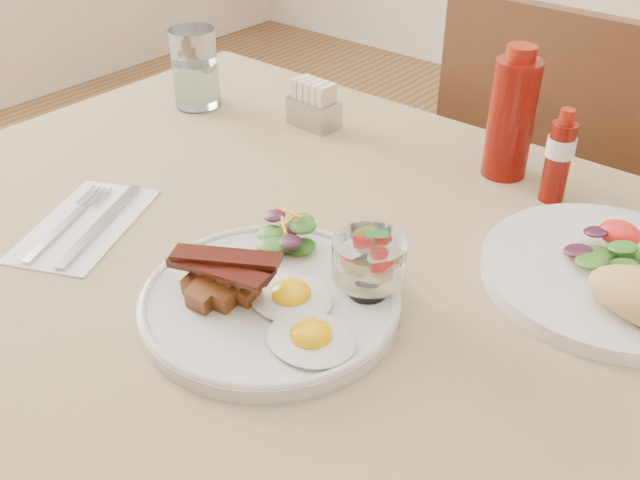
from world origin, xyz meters
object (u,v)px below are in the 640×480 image
fruit_cup (369,259)px  sugar_caddy (314,107)px  table (348,326)px  second_plate (620,278)px  hot_sauce_bottle (559,157)px  chair_far (556,208)px  ketchup_bottle (511,117)px  water_glass (196,73)px  main_plate (270,302)px

fruit_cup → sugar_caddy: fruit_cup is taller
table → second_plate: (0.26, 0.15, 0.11)m
table → second_plate: bearing=30.7°
table → hot_sauce_bottle: 0.35m
chair_far → fruit_cup: 0.76m
ketchup_bottle → sugar_caddy: ketchup_bottle is taller
fruit_cup → sugar_caddy: size_ratio=0.93×
ketchup_bottle → chair_far: bearing=94.6°
table → sugar_caddy: bearing=136.1°
table → water_glass: size_ratio=10.08×
sugar_caddy → water_glass: 0.22m
table → hot_sauce_bottle: size_ratio=10.23×
second_plate → sugar_caddy: (-0.54, 0.12, 0.01)m
fruit_cup → ketchup_bottle: 0.37m
fruit_cup → hot_sauce_bottle: hot_sauce_bottle is taller
main_plate → second_plate: (0.28, 0.27, 0.01)m
chair_far → second_plate: 0.62m
chair_far → second_plate: bearing=-63.3°
main_plate → second_plate: size_ratio=0.98×
main_plate → sugar_caddy: (-0.27, 0.39, 0.03)m
chair_far → main_plate: (-0.02, -0.78, 0.24)m
fruit_cup → hot_sauce_bottle: size_ratio=0.61×
table → chair_far: (0.00, 0.66, -0.14)m
main_plate → fruit_cup: size_ratio=3.54×
table → ketchup_bottle: (0.03, 0.32, 0.18)m
chair_far → main_plate: chair_far is taller
table → sugar_caddy: 0.41m
table → chair_far: size_ratio=1.43×
hot_sauce_bottle → second_plate: bearing=-45.1°
chair_far → hot_sauce_bottle: (0.11, -0.37, 0.29)m
chair_far → hot_sauce_bottle: 0.48m
sugar_caddy → table: bearing=-40.5°
second_plate → fruit_cup: bearing=-136.0°
fruit_cup → sugar_caddy: bearing=137.2°
table → fruit_cup: (0.06, -0.04, 0.15)m
chair_far → water_glass: size_ratio=7.05×
hot_sauce_bottle → chair_far: bearing=107.0°
fruit_cup → main_plate: bearing=-136.8°
second_plate → main_plate: bearing=-136.2°
water_glass → hot_sauce_bottle: bearing=8.0°
second_plate → water_glass: (-0.75, 0.06, 0.04)m
hot_sauce_bottle → fruit_cup: bearing=-99.4°
main_plate → hot_sauce_bottle: bearing=72.1°
ketchup_bottle → hot_sauce_bottle: (0.08, -0.03, -0.02)m
table → fruit_cup: 0.16m
hot_sauce_bottle → water_glass: bearing=-172.0°
hot_sauce_bottle → water_glass: (-0.61, -0.08, -0.01)m
second_plate → water_glass: bearing=175.4°
second_plate → water_glass: water_glass is taller
chair_far → sugar_caddy: (-0.29, -0.39, 0.26)m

